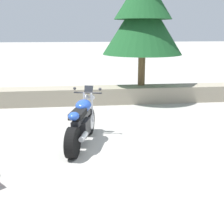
% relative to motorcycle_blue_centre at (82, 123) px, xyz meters
% --- Properties ---
extents(ground_plane, '(120.00, 120.00, 0.00)m').
position_rel_motorcycle_blue_centre_xyz_m(ground_plane, '(1.24, -0.98, -0.49)').
color(ground_plane, '#A3A099').
extents(stone_wall, '(36.00, 0.80, 0.55)m').
position_rel_motorcycle_blue_centre_xyz_m(stone_wall, '(1.24, 3.82, -0.21)').
color(stone_wall, gray).
rests_on(stone_wall, ground).
extents(motorcycle_blue_centre, '(0.86, 2.03, 1.18)m').
position_rel_motorcycle_blue_centre_xyz_m(motorcycle_blue_centre, '(0.00, 0.00, 0.00)').
color(motorcycle_blue_centre, black).
rests_on(motorcycle_blue_centre, ground).
extents(pine_tree_mid_left, '(2.72, 2.72, 4.31)m').
position_rel_motorcycle_blue_centre_xyz_m(pine_tree_mid_left, '(2.21, 4.10, 2.51)').
color(pine_tree_mid_left, brown).
rests_on(pine_tree_mid_left, stone_wall).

